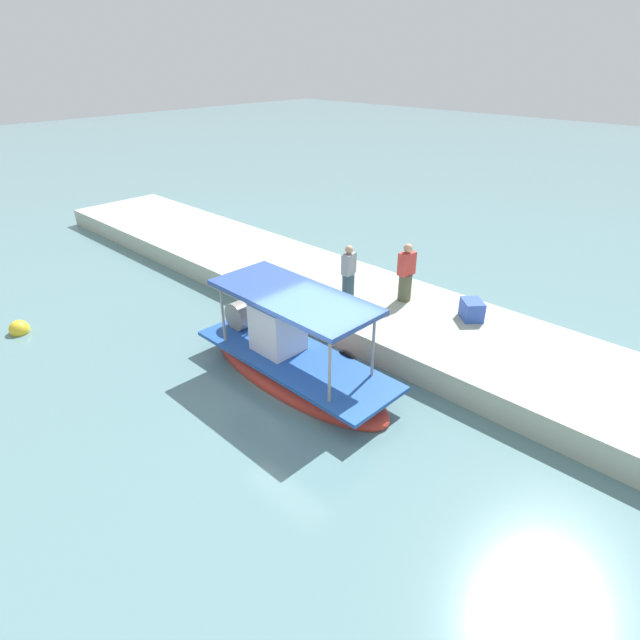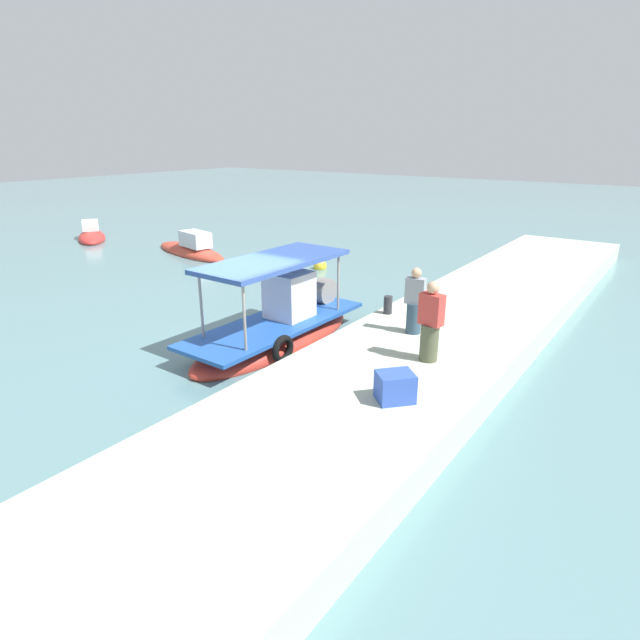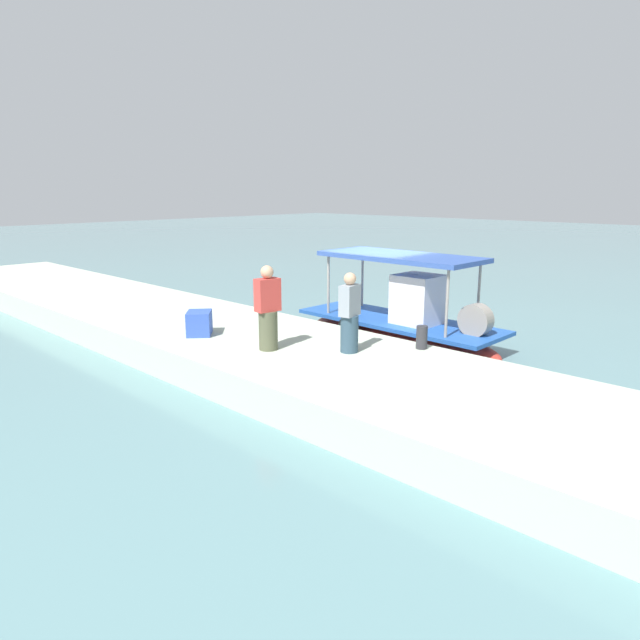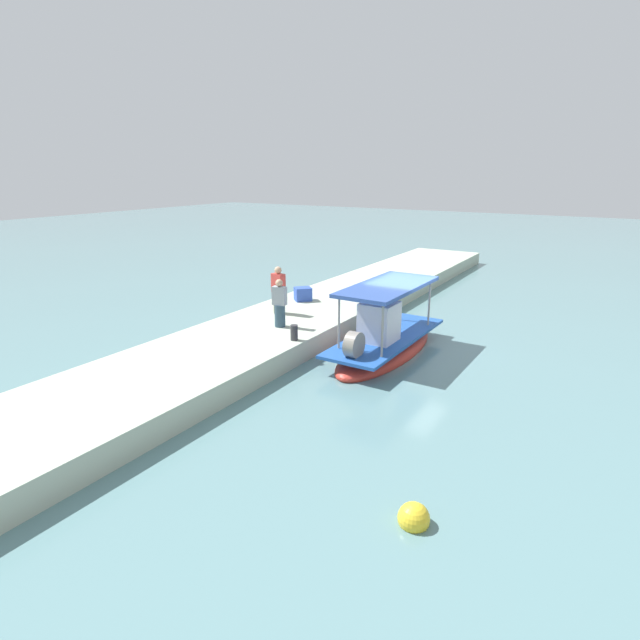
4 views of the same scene
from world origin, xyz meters
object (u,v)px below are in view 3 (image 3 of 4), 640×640
object	(u,v)px
fisherman_by_crate	(350,316)
mooring_bollard	(422,337)
main_fishing_boat	(401,327)
fisherman_near_bollard	(268,312)
cargo_crate	(199,323)

from	to	relation	value
fisherman_by_crate	mooring_bollard	size ratio (longest dim) A/B	3.36
main_fishing_boat	fisherman_by_crate	world-z (taller)	fisherman_by_crate
main_fishing_boat	fisherman_near_bollard	xyz separation A→B (m)	(-0.23, -4.52, 1.10)
fisherman_near_bollard	cargo_crate	distance (m)	2.19
main_fishing_boat	fisherman_by_crate	distance (m)	3.81
fisherman_by_crate	mooring_bollard	xyz separation A→B (m)	(0.96, 1.25, -0.51)
fisherman_by_crate	main_fishing_boat	bearing A→B (deg)	108.07
fisherman_by_crate	mooring_bollard	distance (m)	1.66
fisherman_by_crate	cargo_crate	world-z (taller)	fisherman_by_crate
fisherman_by_crate	mooring_bollard	world-z (taller)	fisherman_by_crate
mooring_bollard	cargo_crate	size ratio (longest dim) A/B	0.74
fisherman_near_bollard	cargo_crate	world-z (taller)	fisherman_near_bollard
fisherman_near_bollard	cargo_crate	xyz separation A→B (m)	(-2.11, -0.29, -0.54)
mooring_bollard	cargo_crate	distance (m)	5.13
fisherman_near_bollard	cargo_crate	bearing A→B (deg)	-172.24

